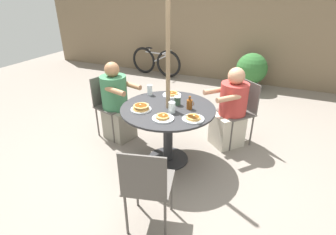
{
  "coord_description": "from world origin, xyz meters",
  "views": [
    {
      "loc": [
        1.11,
        -2.6,
        2.02
      ],
      "look_at": [
        0.0,
        0.0,
        0.61
      ],
      "focal_mm": 28.0,
      "sensor_mm": 36.0,
      "label": 1
    }
  ],
  "objects": [
    {
      "name": "potted_shrub",
      "position": [
        0.61,
        3.11,
        0.44
      ],
      "size": [
        0.65,
        0.65,
        0.79
      ],
      "color": "#3D3D3F",
      "rests_on": "ground"
    },
    {
      "name": "back_fence",
      "position": [
        0.0,
        3.58,
        0.95
      ],
      "size": [
        10.0,
        0.06,
        1.9
      ],
      "primitive_type": "cube",
      "color": "#7A664C",
      "rests_on": "ground"
    },
    {
      "name": "umbrella_pole",
      "position": [
        0.0,
        0.0,
        1.15
      ],
      "size": [
        0.05,
        0.05,
        2.3
      ],
      "primitive_type": "cylinder",
      "color": "#846B4C",
      "rests_on": "ground"
    },
    {
      "name": "diner_south",
      "position": [
        -0.9,
        0.25,
        0.51
      ],
      "size": [
        0.59,
        0.47,
        1.13
      ],
      "rotation": [
        0.0,
        0.0,
        -1.84
      ],
      "color": "gray",
      "rests_on": "ground"
    },
    {
      "name": "ground_plane",
      "position": [
        0.0,
        0.0,
        0.0
      ],
      "size": [
        12.0,
        12.0,
        0.0
      ],
      "primitive_type": "plane",
      "color": "gray"
    },
    {
      "name": "drinking_glass_b",
      "position": [
        0.09,
        -0.1,
        0.8
      ],
      "size": [
        0.08,
        0.08,
        0.13
      ],
      "primitive_type": "cylinder",
      "color": "silver",
      "rests_on": "patio_table"
    },
    {
      "name": "pancake_plate_d",
      "position": [
        -0.26,
        -0.19,
        0.77
      ],
      "size": [
        0.24,
        0.24,
        0.07
      ],
      "color": "white",
      "rests_on": "patio_table"
    },
    {
      "name": "pancake_plate_a",
      "position": [
        0.07,
        -0.3,
        0.76
      ],
      "size": [
        0.24,
        0.24,
        0.06
      ],
      "color": "white",
      "rests_on": "patio_table"
    },
    {
      "name": "bicycle",
      "position": [
        -1.73,
        3.26,
        0.34
      ],
      "size": [
        1.39,
        0.44,
        0.69
      ],
      "rotation": [
        0.0,
        0.0,
        -0.1
      ],
      "color": "black",
      "rests_on": "ground"
    },
    {
      "name": "patio_chair_north",
      "position": [
        0.26,
        -1.07,
        0.52
      ],
      "size": [
        0.49,
        0.49,
        0.89
      ],
      "rotation": [
        0.0,
        0.0,
        0.24
      ],
      "color": "#514C47",
      "rests_on": "ground"
    },
    {
      "name": "patio_chair_south",
      "position": [
        -1.07,
        0.29,
        0.52
      ],
      "size": [
        0.5,
        0.5,
        0.89
      ],
      "rotation": [
        0.0,
        0.0,
        -1.84
      ],
      "color": "#514C47",
      "rests_on": "ground"
    },
    {
      "name": "diner_east",
      "position": [
        0.63,
        0.69,
        0.5
      ],
      "size": [
        0.61,
        0.62,
        1.11
      ],
      "rotation": [
        0.0,
        0.0,
        -3.88
      ],
      "color": "beige",
      "rests_on": "ground"
    },
    {
      "name": "coffee_cup",
      "position": [
        0.07,
        0.12,
        0.79
      ],
      "size": [
        0.08,
        0.08,
        0.11
      ],
      "color": "#33513D",
      "rests_on": "patio_table"
    },
    {
      "name": "syrup_bottle",
      "position": [
        0.24,
        0.07,
        0.8
      ],
      "size": [
        0.09,
        0.07,
        0.16
      ],
      "color": "brown",
      "rests_on": "patio_table"
    },
    {
      "name": "patio_chair_east",
      "position": [
        0.74,
        0.82,
        0.52
      ],
      "size": [
        0.58,
        0.58,
        0.89
      ],
      "rotation": [
        0.0,
        0.0,
        -3.88
      ],
      "color": "#514C47",
      "rests_on": "ground"
    },
    {
      "name": "drinking_glass_a",
      "position": [
        -0.38,
        0.29,
        0.81
      ],
      "size": [
        0.07,
        0.07,
        0.14
      ],
      "primitive_type": "cylinder",
      "color": "silver",
      "rests_on": "patio_table"
    },
    {
      "name": "patio_table",
      "position": [
        0.0,
        0.0,
        0.58
      ],
      "size": [
        1.13,
        1.13,
        0.74
      ],
      "color": "#28282B",
      "rests_on": "ground"
    },
    {
      "name": "pancake_plate_c",
      "position": [
        0.37,
        -0.18,
        0.75
      ],
      "size": [
        0.24,
        0.24,
        0.05
      ],
      "color": "white",
      "rests_on": "patio_table"
    },
    {
      "name": "pancake_plate_b",
      "position": [
        -0.11,
        0.37,
        0.76
      ],
      "size": [
        0.24,
        0.24,
        0.05
      ],
      "color": "white",
      "rests_on": "patio_table"
    }
  ]
}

